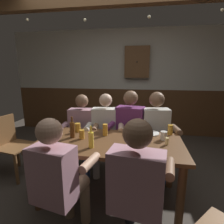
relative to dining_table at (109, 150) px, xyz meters
name	(u,v)px	position (x,y,z in m)	size (l,w,h in m)	color
ground_plane	(112,188)	(0.00, 0.16, -0.62)	(6.88, 6.88, 0.00)	#423A33
back_wall_upper	(128,60)	(0.00, 2.50, 1.15)	(5.73, 0.12, 1.38)	beige
back_wall_wainscot	(127,111)	(0.00, 2.50, -0.08)	(5.73, 0.12, 1.08)	brown
dining_table	(109,150)	(0.00, 0.00, 0.00)	(1.67, 0.83, 0.73)	brown
person_0	(82,129)	(-0.56, 0.63, 0.02)	(0.58, 0.56, 1.17)	#B78493
person_1	(105,129)	(-0.18, 0.64, 0.03)	(0.58, 0.54, 1.19)	silver
person_2	(129,128)	(0.18, 0.65, 0.06)	(0.59, 0.60, 1.24)	#6B2D66
person_3	(156,130)	(0.58, 0.65, 0.06)	(0.56, 0.56, 1.23)	silver
person_4	(59,176)	(-0.32, -0.64, 0.03)	(0.54, 0.57, 1.18)	#B78493
person_5	(138,182)	(0.35, -0.64, 0.04)	(0.59, 0.56, 1.20)	#B78493
chair_empty_near_left	(11,144)	(-1.52, 0.27, -0.15)	(0.51, 0.51, 0.88)	brown
table_candle	(167,141)	(0.64, 0.00, 0.15)	(0.04, 0.04, 0.08)	#F9E08C
condiment_caddy	(54,131)	(-0.77, 0.15, 0.13)	(0.14, 0.10, 0.05)	#B2B7BC
plate_0	(151,133)	(0.48, 0.33, 0.12)	(0.22, 0.22, 0.01)	white
plate_1	(136,150)	(0.31, -0.21, 0.12)	(0.26, 0.26, 0.01)	white
bottle_0	(72,129)	(-0.46, 0.04, 0.21)	(0.06, 0.06, 0.26)	#593314
bottle_1	(91,139)	(-0.16, -0.21, 0.20)	(0.05, 0.05, 0.24)	gold
pint_glass_0	(135,133)	(0.29, 0.17, 0.17)	(0.06, 0.06, 0.12)	#E5C64C
pint_glass_1	(78,128)	(-0.47, 0.25, 0.17)	(0.07, 0.07, 0.12)	gold
pint_glass_2	(164,136)	(0.62, 0.15, 0.16)	(0.08, 0.08, 0.10)	white
pint_glass_3	(82,134)	(-0.34, 0.02, 0.16)	(0.06, 0.06, 0.11)	gold
pint_glass_4	(105,130)	(-0.09, 0.18, 0.18)	(0.06, 0.06, 0.15)	gold
pint_glass_5	(170,130)	(0.72, 0.35, 0.17)	(0.07, 0.07, 0.13)	gold
wall_dart_cabinet	(137,62)	(0.21, 2.37, 1.09)	(0.56, 0.15, 0.70)	brown
string_lights	(116,14)	(0.00, 0.48, 1.58)	(4.05, 0.04, 0.14)	#F9EAB2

